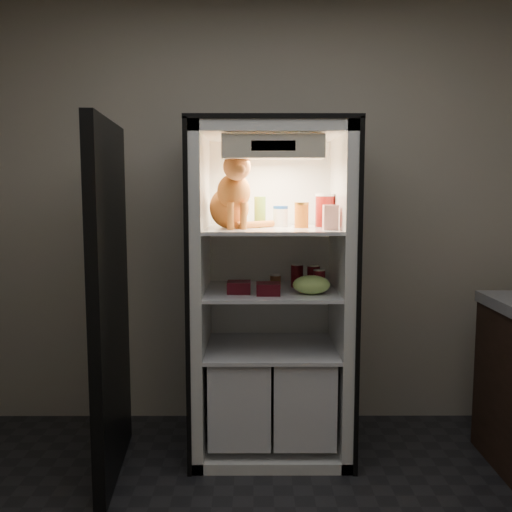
{
  "coord_description": "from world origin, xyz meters",
  "views": [
    {
      "loc": [
        -0.09,
        -1.85,
        1.51
      ],
      "look_at": [
        -0.09,
        1.32,
        1.13
      ],
      "focal_mm": 40.0,
      "sensor_mm": 36.0,
      "label": 1
    }
  ],
  "objects_px": {
    "refrigerator": "(271,313)",
    "soda_can_c": "(319,281)",
    "cream_carton": "(330,217)",
    "grape_bag": "(311,285)",
    "condiment_jar": "(275,281)",
    "tabby_cat": "(232,198)",
    "mayo_tub": "(281,216)",
    "soda_can_a": "(297,276)",
    "soda_can_b": "(314,277)",
    "berry_box_left": "(239,287)",
    "berry_box_right": "(268,289)",
    "salsa_jar": "(302,215)",
    "parmesan_shaker": "(260,212)",
    "pepper_jar": "(325,210)"
  },
  "relations": [
    {
      "from": "refrigerator",
      "to": "soda_can_c",
      "type": "height_order",
      "value": "refrigerator"
    },
    {
      "from": "cream_carton",
      "to": "grape_bag",
      "type": "bearing_deg",
      "value": 175.53
    },
    {
      "from": "condiment_jar",
      "to": "grape_bag",
      "type": "bearing_deg",
      "value": -40.62
    },
    {
      "from": "tabby_cat",
      "to": "condiment_jar",
      "type": "xyz_separation_m",
      "value": [
        0.24,
        0.04,
        -0.47
      ]
    },
    {
      "from": "grape_bag",
      "to": "mayo_tub",
      "type": "bearing_deg",
      "value": 123.26
    },
    {
      "from": "soda_can_a",
      "to": "soda_can_b",
      "type": "xyz_separation_m",
      "value": [
        0.09,
        -0.07,
        0.0
      ]
    },
    {
      "from": "tabby_cat",
      "to": "mayo_tub",
      "type": "distance_m",
      "value": 0.32
    },
    {
      "from": "condiment_jar",
      "to": "berry_box_left",
      "type": "height_order",
      "value": "condiment_jar"
    },
    {
      "from": "berry_box_right",
      "to": "grape_bag",
      "type": "bearing_deg",
      "value": 3.76
    },
    {
      "from": "salsa_jar",
      "to": "berry_box_right",
      "type": "bearing_deg",
      "value": -139.64
    },
    {
      "from": "cream_carton",
      "to": "soda_can_b",
      "type": "xyz_separation_m",
      "value": [
        -0.07,
        0.16,
        -0.35
      ]
    },
    {
      "from": "berry_box_left",
      "to": "berry_box_right",
      "type": "bearing_deg",
      "value": -17.52
    },
    {
      "from": "mayo_tub",
      "to": "parmesan_shaker",
      "type": "bearing_deg",
      "value": -175.3
    },
    {
      "from": "pepper_jar",
      "to": "condiment_jar",
      "type": "bearing_deg",
      "value": -166.12
    },
    {
      "from": "refrigerator",
      "to": "parmesan_shaker",
      "type": "xyz_separation_m",
      "value": [
        -0.06,
        0.03,
        0.59
      ]
    },
    {
      "from": "mayo_tub",
      "to": "soda_can_b",
      "type": "distance_m",
      "value": 0.4
    },
    {
      "from": "soda_can_b",
      "to": "soda_can_c",
      "type": "xyz_separation_m",
      "value": [
        0.02,
        -0.08,
        -0.01
      ]
    },
    {
      "from": "salsa_jar",
      "to": "soda_can_a",
      "type": "distance_m",
      "value": 0.36
    },
    {
      "from": "salsa_jar",
      "to": "berry_box_left",
      "type": "height_order",
      "value": "salsa_jar"
    },
    {
      "from": "salsa_jar",
      "to": "condiment_jar",
      "type": "relative_size",
      "value": 1.65
    },
    {
      "from": "tabby_cat",
      "to": "soda_can_c",
      "type": "bearing_deg",
      "value": -21.21
    },
    {
      "from": "tabby_cat",
      "to": "soda_can_a",
      "type": "bearing_deg",
      "value": -0.03
    },
    {
      "from": "berry_box_right",
      "to": "soda_can_c",
      "type": "bearing_deg",
      "value": 17.19
    },
    {
      "from": "berry_box_left",
      "to": "condiment_jar",
      "type": "bearing_deg",
      "value": 31.94
    },
    {
      "from": "soda_can_b",
      "to": "soda_can_c",
      "type": "height_order",
      "value": "soda_can_b"
    },
    {
      "from": "soda_can_a",
      "to": "soda_can_b",
      "type": "bearing_deg",
      "value": -37.97
    },
    {
      "from": "mayo_tub",
      "to": "berry_box_right",
      "type": "xyz_separation_m",
      "value": [
        -0.08,
        -0.26,
        -0.38
      ]
    },
    {
      "from": "parmesan_shaker",
      "to": "pepper_jar",
      "type": "height_order",
      "value": "pepper_jar"
    },
    {
      "from": "mayo_tub",
      "to": "cream_carton",
      "type": "distance_m",
      "value": 0.36
    },
    {
      "from": "soda_can_c",
      "to": "berry_box_left",
      "type": "bearing_deg",
      "value": -175.1
    },
    {
      "from": "refrigerator",
      "to": "berry_box_right",
      "type": "distance_m",
      "value": 0.28
    },
    {
      "from": "soda_can_a",
      "to": "berry_box_left",
      "type": "bearing_deg",
      "value": -150.34
    },
    {
      "from": "refrigerator",
      "to": "cream_carton",
      "type": "height_order",
      "value": "refrigerator"
    },
    {
      "from": "pepper_jar",
      "to": "soda_can_a",
      "type": "xyz_separation_m",
      "value": [
        -0.16,
        -0.01,
        -0.38
      ]
    },
    {
      "from": "mayo_tub",
      "to": "soda_can_a",
      "type": "height_order",
      "value": "mayo_tub"
    },
    {
      "from": "condiment_jar",
      "to": "grape_bag",
      "type": "distance_m",
      "value": 0.25
    },
    {
      "from": "mayo_tub",
      "to": "soda_can_a",
      "type": "bearing_deg",
      "value": -10.44
    },
    {
      "from": "mayo_tub",
      "to": "soda_can_b",
      "type": "xyz_separation_m",
      "value": [
        0.19,
        -0.09,
        -0.34
      ]
    },
    {
      "from": "refrigerator",
      "to": "berry_box_right",
      "type": "relative_size",
      "value": 14.88
    },
    {
      "from": "soda_can_b",
      "to": "condiment_jar",
      "type": "xyz_separation_m",
      "value": [
        -0.22,
        0.01,
        -0.02
      ]
    },
    {
      "from": "tabby_cat",
      "to": "condiment_jar",
      "type": "bearing_deg",
      "value": -5.73
    },
    {
      "from": "soda_can_b",
      "to": "grape_bag",
      "type": "bearing_deg",
      "value": -100.03
    },
    {
      "from": "tabby_cat",
      "to": "berry_box_right",
      "type": "relative_size",
      "value": 3.5
    },
    {
      "from": "condiment_jar",
      "to": "grape_bag",
      "type": "relative_size",
      "value": 0.42
    },
    {
      "from": "condiment_jar",
      "to": "berry_box_right",
      "type": "height_order",
      "value": "condiment_jar"
    },
    {
      "from": "salsa_jar",
      "to": "condiment_jar",
      "type": "height_order",
      "value": "salsa_jar"
    },
    {
      "from": "pepper_jar",
      "to": "berry_box_right",
      "type": "height_order",
      "value": "pepper_jar"
    },
    {
      "from": "grape_bag",
      "to": "soda_can_c",
      "type": "bearing_deg",
      "value": 55.18
    },
    {
      "from": "refrigerator",
      "to": "mayo_tub",
      "type": "xyz_separation_m",
      "value": [
        0.06,
        0.04,
        0.56
      ]
    },
    {
      "from": "mayo_tub",
      "to": "salsa_jar",
      "type": "xyz_separation_m",
      "value": [
        0.11,
        -0.1,
        0.01
      ]
    }
  ]
}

